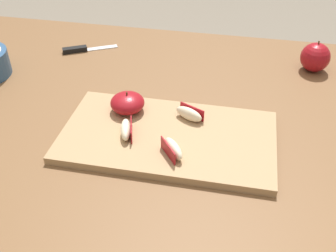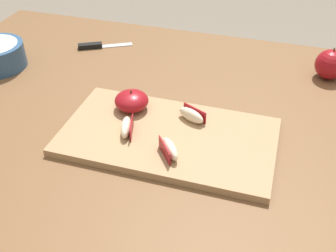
{
  "view_description": "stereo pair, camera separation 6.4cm",
  "coord_description": "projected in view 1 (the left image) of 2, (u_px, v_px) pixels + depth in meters",
  "views": [
    {
      "loc": [
        0.16,
        -0.74,
        1.32
      ],
      "look_at": [
        0.03,
        -0.09,
        0.82
      ],
      "focal_mm": 43.05,
      "sensor_mm": 36.0,
      "label": 1
    },
    {
      "loc": [
        0.22,
        -0.72,
        1.32
      ],
      "look_at": [
        0.03,
        -0.09,
        0.82
      ],
      "focal_mm": 43.05,
      "sensor_mm": 36.0,
      "label": 2
    }
  ],
  "objects": [
    {
      "name": "dining_table",
      "position": [
        164.0,
        147.0,
        0.99
      ],
      "size": [
        1.39,
        0.92,
        0.78
      ],
      "color": "brown",
      "rests_on": "ground_plane"
    },
    {
      "name": "cutting_board",
      "position": [
        168.0,
        137.0,
        0.85
      ],
      "size": [
        0.45,
        0.25,
        0.02
      ],
      "color": "#A37F56",
      "rests_on": "dining_table"
    },
    {
      "name": "apple_half_skin_up",
      "position": [
        127.0,
        103.0,
        0.9
      ],
      "size": [
        0.08,
        0.08,
        0.05
      ],
      "color": "maroon",
      "rests_on": "cutting_board"
    },
    {
      "name": "apple_wedge_middle",
      "position": [
        173.0,
        149.0,
        0.78
      ],
      "size": [
        0.06,
        0.06,
        0.03
      ],
      "color": "beige",
      "rests_on": "cutting_board"
    },
    {
      "name": "apple_wedge_back",
      "position": [
        189.0,
        114.0,
        0.88
      ],
      "size": [
        0.07,
        0.05,
        0.03
      ],
      "color": "beige",
      "rests_on": "cutting_board"
    },
    {
      "name": "apple_wedge_front",
      "position": [
        126.0,
        130.0,
        0.83
      ],
      "size": [
        0.04,
        0.07,
        0.03
      ],
      "color": "beige",
      "rests_on": "cutting_board"
    },
    {
      "name": "paring_knife",
      "position": [
        80.0,
        49.0,
        1.18
      ],
      "size": [
        0.15,
        0.09,
        0.01
      ],
      "color": "silver",
      "rests_on": "dining_table"
    },
    {
      "name": "whole_apple_red_delicious",
      "position": [
        315.0,
        57.0,
        1.07
      ],
      "size": [
        0.08,
        0.08,
        0.09
      ],
      "color": "maroon",
      "rests_on": "dining_table"
    }
  ]
}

